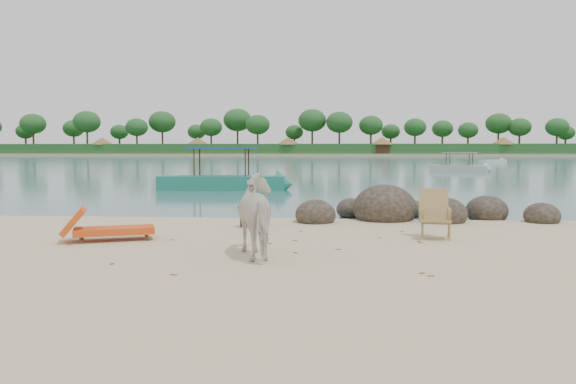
{
  "coord_description": "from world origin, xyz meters",
  "views": [
    {
      "loc": [
        1.4,
        -7.98,
        1.76
      ],
      "look_at": [
        0.63,
        2.0,
        1.0
      ],
      "focal_mm": 35.0,
      "sensor_mm": 36.0,
      "label": 1
    }
  ],
  "objects_px": {
    "lounge_chair": "(114,227)",
    "boat_near": "(222,154)",
    "side_table": "(253,218)",
    "deck_chair": "(436,216)",
    "boulders": "(409,212)",
    "cow": "(262,216)"
  },
  "relations": [
    {
      "from": "cow",
      "to": "lounge_chair",
      "type": "distance_m",
      "value": 3.32
    },
    {
      "from": "side_table",
      "to": "deck_chair",
      "type": "bearing_deg",
      "value": 4.67
    },
    {
      "from": "boulders",
      "to": "cow",
      "type": "xyz_separation_m",
      "value": [
        -3.04,
        -5.07,
        0.46
      ]
    },
    {
      "from": "cow",
      "to": "boat_near",
      "type": "distance_m",
      "value": 16.3
    },
    {
      "from": "boulders",
      "to": "deck_chair",
      "type": "xyz_separation_m",
      "value": [
        0.1,
        -3.1,
        0.27
      ]
    },
    {
      "from": "side_table",
      "to": "boat_near",
      "type": "distance_m",
      "value": 13.03
    },
    {
      "from": "boat_near",
      "to": "lounge_chair",
      "type": "bearing_deg",
      "value": -88.66
    },
    {
      "from": "lounge_chair",
      "to": "boat_near",
      "type": "bearing_deg",
      "value": 71.76
    },
    {
      "from": "boulders",
      "to": "boat_near",
      "type": "distance_m",
      "value": 12.81
    },
    {
      "from": "boulders",
      "to": "deck_chair",
      "type": "relative_size",
      "value": 6.55
    },
    {
      "from": "side_table",
      "to": "boat_near",
      "type": "relative_size",
      "value": 0.09
    },
    {
      "from": "side_table",
      "to": "boat_near",
      "type": "height_order",
      "value": "boat_near"
    },
    {
      "from": "cow",
      "to": "lounge_chair",
      "type": "bearing_deg",
      "value": -46.4
    },
    {
      "from": "boulders",
      "to": "lounge_chair",
      "type": "bearing_deg",
      "value": -148.47
    },
    {
      "from": "deck_chair",
      "to": "lounge_chair",
      "type": "bearing_deg",
      "value": -166.53
    },
    {
      "from": "deck_chair",
      "to": "boulders",
      "type": "bearing_deg",
      "value": 99.58
    },
    {
      "from": "side_table",
      "to": "deck_chair",
      "type": "distance_m",
      "value": 3.96
    },
    {
      "from": "boat_near",
      "to": "cow",
      "type": "bearing_deg",
      "value": -78.29
    },
    {
      "from": "cow",
      "to": "deck_chair",
      "type": "bearing_deg",
      "value": -170.06
    },
    {
      "from": "cow",
      "to": "boat_near",
      "type": "height_order",
      "value": "boat_near"
    },
    {
      "from": "lounge_chair",
      "to": "side_table",
      "type": "bearing_deg",
      "value": 17.11
    },
    {
      "from": "lounge_chair",
      "to": "deck_chair",
      "type": "relative_size",
      "value": 1.91
    }
  ]
}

